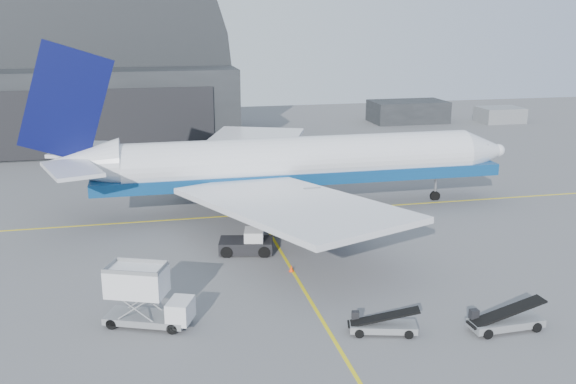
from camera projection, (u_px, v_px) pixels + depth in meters
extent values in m
plane|color=#565659|center=(307.00, 295.00, 46.20)|extent=(200.00, 200.00, 0.00)
cube|color=yellow|center=(258.00, 214.00, 65.02)|extent=(80.00, 0.25, 0.02)
cube|color=yellow|center=(314.00, 306.00, 44.31)|extent=(0.25, 40.00, 0.02)
cube|color=black|center=(71.00, 104.00, 101.16)|extent=(50.00, 28.00, 12.00)
cube|color=black|center=(61.00, 125.00, 88.15)|extent=(42.00, 0.40, 9.50)
cube|color=black|center=(407.00, 122.00, 121.96)|extent=(14.00, 8.00, 4.00)
cube|color=gray|center=(499.00, 122.00, 121.77)|extent=(8.00, 6.00, 2.80)
cylinder|color=white|center=(302.00, 160.00, 65.56)|extent=(35.98, 4.80, 4.80)
cone|color=white|center=(482.00, 151.00, 69.81)|extent=(4.40, 4.80, 4.80)
sphere|color=white|center=(498.00, 150.00, 70.23)|extent=(1.40, 1.40, 1.40)
cone|color=white|center=(83.00, 164.00, 60.88)|extent=(7.00, 4.80, 4.80)
cube|color=black|center=(472.00, 146.00, 69.40)|extent=(2.60, 2.20, 0.70)
cube|color=navy|center=(302.00, 175.00, 65.97)|extent=(41.98, 4.85, 1.20)
cube|color=white|center=(290.00, 204.00, 53.70)|extent=(18.43, 24.51, 1.46)
cube|color=white|center=(245.00, 148.00, 76.28)|extent=(18.43, 24.51, 1.46)
cube|color=white|center=(72.00, 169.00, 56.39)|extent=(6.12, 8.36, 0.35)
cube|color=white|center=(81.00, 149.00, 64.85)|extent=(6.12, 8.36, 0.35)
cube|color=#080C40|center=(66.00, 103.00, 59.11)|extent=(9.27, 0.50, 11.51)
cylinder|color=gray|center=(312.00, 207.00, 58.51)|extent=(5.20, 2.70, 2.70)
cylinder|color=gray|center=(277.00, 168.00, 73.57)|extent=(5.20, 2.70, 2.70)
cylinder|color=#A5A5AA|center=(435.00, 188.00, 69.72)|extent=(0.28, 0.28, 2.80)
cylinder|color=black|center=(435.00, 196.00, 69.97)|extent=(1.10, 0.35, 1.10)
cylinder|color=black|center=(290.00, 214.00, 63.36)|extent=(1.30, 0.45, 1.30)
cylinder|color=black|center=(277.00, 196.00, 69.38)|extent=(1.30, 0.45, 1.30)
cube|color=gray|center=(147.00, 318.00, 41.57)|extent=(5.70, 3.94, 0.44)
cube|color=silver|center=(180.00, 310.00, 41.02)|extent=(2.07, 2.41, 1.41)
cube|color=black|center=(190.00, 308.00, 40.86)|extent=(0.69, 1.58, 0.79)
cube|color=silver|center=(137.00, 281.00, 40.99)|extent=(4.26, 3.43, 1.76)
cylinder|color=black|center=(172.00, 329.00, 40.41)|extent=(0.75, 0.51, 0.71)
cylinder|color=black|center=(182.00, 316.00, 42.17)|extent=(0.75, 0.51, 0.71)
cylinder|color=black|center=(112.00, 324.00, 41.04)|extent=(0.75, 0.51, 0.71)
cylinder|color=black|center=(123.00, 311.00, 42.80)|extent=(0.75, 0.51, 0.71)
cube|color=black|center=(246.00, 245.00, 54.34)|extent=(4.90, 3.35, 1.01)
cube|color=silver|center=(254.00, 235.00, 54.11)|extent=(1.96, 2.30, 1.01)
cylinder|color=black|center=(264.00, 252.00, 53.32)|extent=(1.07, 0.60, 1.01)
cylinder|color=black|center=(265.00, 243.00, 55.48)|extent=(1.07, 0.60, 1.01)
cylinder|color=black|center=(227.00, 252.00, 53.29)|extent=(1.07, 0.60, 1.01)
cylinder|color=black|center=(229.00, 243.00, 55.45)|extent=(1.07, 0.60, 1.01)
cube|color=gray|center=(383.00, 327.00, 40.50)|extent=(4.45, 2.47, 0.43)
cube|color=black|center=(383.00, 317.00, 40.32)|extent=(4.59, 2.07, 1.22)
cube|color=black|center=(355.00, 316.00, 40.94)|extent=(0.56, 0.49, 0.58)
cylinder|color=black|center=(409.00, 334.00, 39.84)|extent=(0.62, 0.38, 0.58)
cylinder|color=black|center=(406.00, 324.00, 41.13)|extent=(0.62, 0.38, 0.58)
cylinder|color=black|center=(359.00, 333.00, 39.95)|extent=(0.62, 0.38, 0.58)
cylinder|color=black|center=(358.00, 323.00, 41.24)|extent=(0.62, 0.38, 0.58)
cube|color=gray|center=(506.00, 323.00, 40.90)|extent=(4.85, 1.81, 0.49)
cube|color=black|center=(507.00, 312.00, 40.70)|extent=(5.14, 1.28, 1.39)
cube|color=black|center=(474.00, 314.00, 40.84)|extent=(0.56, 0.46, 0.65)
cylinder|color=black|center=(536.00, 327.00, 40.67)|extent=(0.66, 0.30, 0.65)
cylinder|color=black|center=(522.00, 317.00, 42.09)|extent=(0.66, 0.30, 0.65)
cylinder|color=black|center=(488.00, 334.00, 39.81)|extent=(0.66, 0.30, 0.65)
cylinder|color=black|center=(475.00, 323.00, 41.23)|extent=(0.66, 0.30, 0.65)
cube|color=#FF3B08|center=(291.00, 271.00, 50.41)|extent=(0.37, 0.37, 0.03)
cone|color=#FF3B08|center=(291.00, 268.00, 50.34)|extent=(0.37, 0.37, 0.53)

